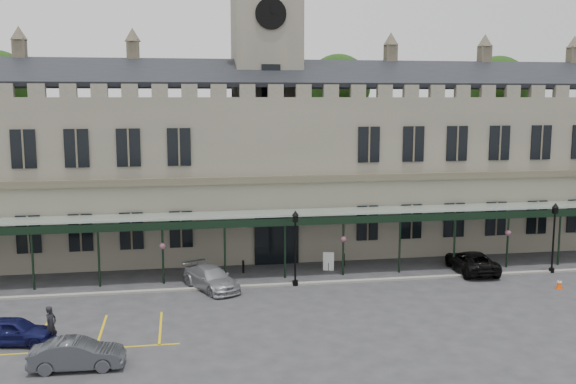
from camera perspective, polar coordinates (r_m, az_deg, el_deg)
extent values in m
plane|color=#2F2F32|center=(36.61, 1.61, -10.70)|extent=(140.00, 140.00, 0.00)
cube|color=#6F6A5C|center=(50.74, -1.90, 1.62)|extent=(60.00, 10.00, 12.00)
cube|color=brown|center=(45.63, -1.02, 1.12)|extent=(60.00, 0.35, 0.50)
cube|color=black|center=(47.94, -1.54, 10.57)|extent=(60.00, 4.77, 2.20)
cube|color=black|center=(52.90, -2.32, 10.36)|extent=(60.00, 4.77, 2.20)
cube|color=black|center=(46.44, -1.02, -4.14)|extent=(3.20, 0.18, 3.80)
cube|color=#6F6A5C|center=(50.39, -1.93, 7.28)|extent=(5.00, 5.00, 22.00)
cylinder|color=silver|center=(48.23, -1.55, 15.57)|extent=(2.20, 0.12, 2.20)
cylinder|color=black|center=(48.16, -1.53, 15.58)|extent=(2.30, 0.04, 2.30)
cube|color=black|center=(47.86, -1.52, 9.62)|extent=(1.40, 0.12, 2.80)
cube|color=#8C9E93|center=(44.17, -0.66, -1.88)|extent=(50.00, 4.00, 0.40)
cube|color=black|center=(42.27, -0.23, -2.69)|extent=(50.00, 0.18, 0.50)
cube|color=gray|center=(41.74, 0.12, -8.19)|extent=(60.00, 0.40, 0.12)
cylinder|color=#332314|center=(61.14, -24.04, 2.05)|extent=(0.70, 0.70, 12.00)
cylinder|color=#332314|center=(61.05, 4.41, 2.75)|extent=(0.70, 0.70, 12.00)
sphere|color=black|center=(60.77, 4.48, 9.33)|extent=(6.00, 6.00, 6.00)
cylinder|color=#332314|center=(66.76, 17.87, 2.85)|extent=(0.70, 0.70, 12.00)
sphere|color=black|center=(66.50, 18.14, 8.86)|extent=(6.00, 6.00, 6.00)
cylinder|color=black|center=(41.65, 0.65, -8.09)|extent=(0.38, 0.38, 0.32)
cylinder|color=black|center=(41.14, 0.65, -5.49)|extent=(0.13, 0.13, 4.21)
cube|color=black|center=(40.66, 0.66, -2.39)|extent=(0.29, 0.29, 0.42)
cone|color=black|center=(40.59, 0.66, -1.88)|extent=(0.46, 0.46, 0.32)
cylinder|color=black|center=(48.20, 22.38, -6.45)|extent=(0.38, 0.38, 0.31)
cylinder|color=black|center=(47.76, 22.51, -4.19)|extent=(0.13, 0.13, 4.20)
cube|color=black|center=(47.35, 22.66, -1.52)|extent=(0.29, 0.29, 0.42)
cone|color=black|center=(47.29, 22.69, -1.09)|extent=(0.46, 0.46, 0.31)
cube|color=#E54607|center=(44.47, 22.95, -7.89)|extent=(0.36, 0.36, 0.04)
cone|color=#E54607|center=(44.38, 22.97, -7.49)|extent=(0.42, 0.42, 0.67)
cylinder|color=silver|center=(44.36, 22.98, -7.38)|extent=(0.28, 0.28, 0.10)
cylinder|color=black|center=(45.17, 3.61, -6.64)|extent=(0.07, 0.07, 0.54)
cube|color=silver|center=(45.07, 3.62, -6.18)|extent=(0.75, 0.25, 1.30)
cylinder|color=black|center=(44.57, -4.00, -6.63)|extent=(0.16, 0.16, 0.88)
cylinder|color=black|center=(46.48, 4.97, -6.01)|extent=(0.16, 0.16, 0.88)
imported|color=#0D103D|center=(34.76, -23.19, -11.28)|extent=(4.19, 2.30, 1.35)
imported|color=#3C3F44|center=(30.84, -18.23, -13.54)|extent=(4.16, 1.56, 1.36)
imported|color=#9C9FA4|center=(41.01, -6.84, -7.62)|extent=(3.93, 5.24, 1.41)
imported|color=black|center=(46.44, 15.99, -5.95)|extent=(2.74, 5.38, 1.45)
imported|color=black|center=(34.04, -20.32, -11.03)|extent=(0.72, 0.83, 1.91)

